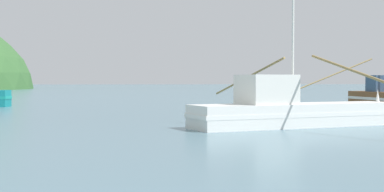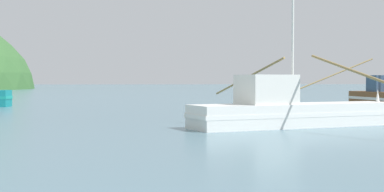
{
  "view_description": "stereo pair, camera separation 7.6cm",
  "coord_description": "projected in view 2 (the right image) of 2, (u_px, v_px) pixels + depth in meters",
  "views": [
    {
      "loc": [
        -2.68,
        -4.27,
        2.36
      ],
      "look_at": [
        -0.43,
        28.8,
        1.4
      ],
      "focal_mm": 51.99,
      "sensor_mm": 36.0,
      "label": 1
    },
    {
      "loc": [
        -2.61,
        -4.28,
        2.36
      ],
      "look_at": [
        -0.43,
        28.8,
        1.4
      ],
      "focal_mm": 51.99,
      "sensor_mm": 36.0,
      "label": 2
    }
  ],
  "objects": [
    {
      "name": "fishing_boat_white",
      "position": [
        292.0,
        110.0,
        28.03
      ],
      "size": [
        11.62,
        17.27,
        7.31
      ],
      "rotation": [
        0.0,
        0.0,
        0.35
      ],
      "color": "white",
      "rests_on": "ground"
    },
    {
      "name": "fishing_boat_brown",
      "position": [
        382.0,
        97.0,
        48.52
      ],
      "size": [
        15.14,
        8.96,
        5.05
      ],
      "rotation": [
        0.0,
        0.0,
        4.84
      ],
      "color": "brown",
      "rests_on": "ground"
    }
  ]
}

